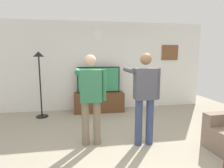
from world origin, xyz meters
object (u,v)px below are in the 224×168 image
Objects in this scene: wall_clock at (97,35)px; floor_lamp at (39,71)px; tv_stand at (99,102)px; television at (99,80)px; framed_picture at (170,53)px; person_standing_nearer_couch at (145,94)px; person_standing_nearer_lamp at (91,95)px.

wall_clock is 1.99m from floor_lamp.
floor_lamp is (-1.61, -0.26, 0.99)m from tv_stand.
television is (0.00, 0.05, 0.68)m from tv_stand.
floor_lamp reaches higher than television.
framed_picture is at bearing 7.10° from tv_stand.
tv_stand is 2.44m from person_standing_nearer_couch.
floor_lamp is at bearing -172.03° from framed_picture.
floor_lamp is 3.01m from person_standing_nearer_couch.
wall_clock is 0.18× the size of person_standing_nearer_couch.
person_standing_nearer_couch is at bearing -41.57° from floor_lamp.
television is 0.71× the size of floor_lamp.
framed_picture reaches higher than television.
person_standing_nearer_couch is at bearing -76.07° from wall_clock.
person_standing_nearer_lamp is at bearing -138.88° from framed_picture.
wall_clock reaches higher than person_standing_nearer_lamp.
wall_clock is 0.18× the size of floor_lamp.
framed_picture is at bearing 7.97° from floor_lamp.
television is at bearing 80.55° from person_standing_nearer_lamp.
wall_clock is (0.00, 0.24, 1.34)m from television.
framed_picture is 0.33× the size of person_standing_nearer_lamp.
framed_picture is at bearing 5.99° from television.
wall_clock is 2.93m from person_standing_nearer_couch.
person_standing_nearer_lamp is 0.99× the size of person_standing_nearer_couch.
framed_picture is at bearing 55.67° from person_standing_nearer_couch.
television is 0.74× the size of person_standing_nearer_lamp.
floor_lamp is (-1.61, -0.55, -1.02)m from wall_clock.
framed_picture reaches higher than tv_stand.
television is at bearing -90.00° from wall_clock.
tv_stand is at bearing -90.00° from wall_clock.
television is 2.38m from person_standing_nearer_couch.
tv_stand is at bearing 105.64° from person_standing_nearer_couch.
wall_clock is 2.75m from person_standing_nearer_lamp.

